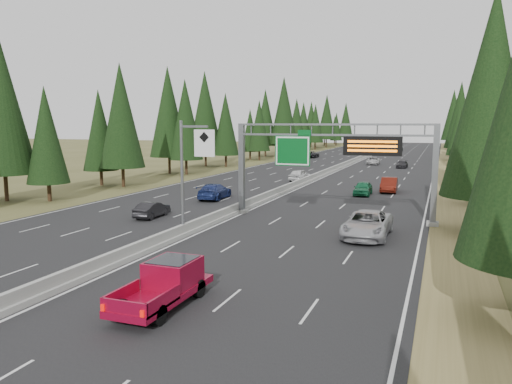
# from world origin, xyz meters

# --- Properties ---
(road) EXTENTS (32.00, 260.00, 0.08)m
(road) POSITION_xyz_m (0.00, 80.00, 0.04)
(road) COLOR black
(road) RESTS_ON ground
(shoulder_right) EXTENTS (3.60, 260.00, 0.06)m
(shoulder_right) POSITION_xyz_m (17.80, 80.00, 0.03)
(shoulder_right) COLOR olive
(shoulder_right) RESTS_ON ground
(shoulder_left) EXTENTS (3.60, 260.00, 0.06)m
(shoulder_left) POSITION_xyz_m (-17.80, 80.00, 0.03)
(shoulder_left) COLOR #4B4B23
(shoulder_left) RESTS_ON ground
(median_barrier) EXTENTS (0.70, 260.00, 0.85)m
(median_barrier) POSITION_xyz_m (0.00, 80.00, 0.41)
(median_barrier) COLOR gray
(median_barrier) RESTS_ON road
(sign_gantry) EXTENTS (16.75, 0.98, 7.80)m
(sign_gantry) POSITION_xyz_m (8.92, 34.88, 5.27)
(sign_gantry) COLOR slate
(sign_gantry) RESTS_ON road
(hov_sign_pole) EXTENTS (2.80, 0.50, 8.00)m
(hov_sign_pole) POSITION_xyz_m (0.58, 24.97, 4.72)
(hov_sign_pole) COLOR slate
(hov_sign_pole) RESTS_ON road
(tree_row_right) EXTENTS (12.10, 239.12, 18.64)m
(tree_row_right) POSITION_xyz_m (22.32, 72.97, 9.38)
(tree_row_right) COLOR black
(tree_row_right) RESTS_ON ground
(tree_row_left) EXTENTS (12.13, 241.19, 18.92)m
(tree_row_left) POSITION_xyz_m (-22.05, 69.58, 9.09)
(tree_row_left) COLOR black
(tree_row_left) RESTS_ON ground
(silver_minivan) EXTENTS (3.02, 6.45, 1.79)m
(silver_minivan) POSITION_xyz_m (12.02, 29.27, 0.97)
(silver_minivan) COLOR #A7A7AC
(silver_minivan) RESTS_ON road
(red_pickup) EXTENTS (2.05, 5.75, 1.87)m
(red_pickup) POSITION_xyz_m (5.75, 13.20, 1.12)
(red_pickup) COLOR black
(red_pickup) RESTS_ON road
(car_ahead_green) EXTENTS (1.87, 4.46, 1.51)m
(car_ahead_green) POSITION_xyz_m (8.66, 49.86, 0.83)
(car_ahead_green) COLOR #166039
(car_ahead_green) RESTS_ON road
(car_ahead_dkred) EXTENTS (1.95, 5.09, 1.65)m
(car_ahead_dkred) POSITION_xyz_m (11.09, 53.43, 0.91)
(car_ahead_dkred) COLOR #59150C
(car_ahead_dkred) RESTS_ON road
(car_ahead_dkgrey) EXTENTS (1.91, 4.47, 1.29)m
(car_ahead_dkgrey) POSITION_xyz_m (10.04, 86.54, 0.72)
(car_ahead_dkgrey) COLOR black
(car_ahead_dkgrey) RESTS_ON road
(car_ahead_white) EXTENTS (2.70, 5.24, 1.41)m
(car_ahead_white) POSITION_xyz_m (4.23, 92.37, 0.79)
(car_ahead_white) COLOR #B8B8B8
(car_ahead_white) RESTS_ON road
(car_ahead_far) EXTENTS (2.19, 4.71, 1.56)m
(car_ahead_far) POSITION_xyz_m (4.87, 143.38, 0.86)
(car_ahead_far) COLOR black
(car_ahead_far) RESTS_ON road
(car_onc_near) EXTENTS (1.53, 4.04, 1.32)m
(car_onc_near) POSITION_xyz_m (-5.89, 30.38, 0.74)
(car_onc_near) COLOR black
(car_onc_near) RESTS_ON road
(car_onc_blue) EXTENTS (2.78, 5.77, 1.62)m
(car_onc_blue) POSITION_xyz_m (-5.39, 41.54, 0.89)
(car_onc_blue) COLOR navy
(car_onc_blue) RESTS_ON road
(car_onc_white) EXTENTS (2.34, 4.89, 1.61)m
(car_onc_white) POSITION_xyz_m (-1.50, 60.48, 0.89)
(car_onc_white) COLOR silver
(car_onc_white) RESTS_ON road
(car_onc_far) EXTENTS (2.50, 5.41, 1.50)m
(car_onc_far) POSITION_xyz_m (-11.49, 106.98, 0.83)
(car_onc_far) COLOR black
(car_onc_far) RESTS_ON road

